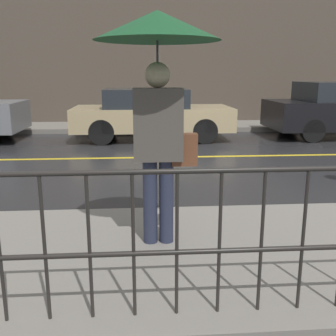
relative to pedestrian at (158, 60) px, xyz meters
name	(u,v)px	position (x,y,z in m)	size (l,w,h in m)	color
ground_plane	(210,157)	(1.34, 4.64, -1.86)	(80.00, 80.00, 0.00)	#262628
sidewalk_near	(300,253)	(1.34, -0.22, -1.79)	(28.00, 2.46, 0.14)	slate
sidewalk_far	(185,126)	(1.34, 9.22, -1.79)	(28.00, 1.90, 0.14)	slate
lane_marking	(210,156)	(1.34, 4.64, -1.86)	(25.20, 0.12, 0.01)	gold
building_storefront	(182,27)	(1.34, 10.32, 1.41)	(28.00, 0.30, 6.54)	#4C4238
pedestrian	(158,60)	(0.00, 0.00, 0.00)	(1.12, 1.12, 2.14)	#23283D
car_tan	(151,113)	(0.15, 7.11, -1.16)	(4.23, 1.87, 1.36)	tan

